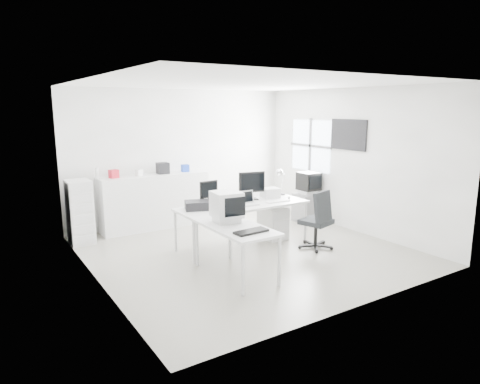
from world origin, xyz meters
TOP-DOWN VIEW (x-y plane):
  - floor at (0.00, 0.00)m, footprint 5.00×5.00m
  - ceiling at (0.00, 0.00)m, footprint 5.00×5.00m
  - back_wall at (0.00, 2.50)m, footprint 5.00×0.02m
  - left_wall at (-2.50, 0.00)m, footprint 0.02×5.00m
  - right_wall at (2.50, 0.00)m, footprint 0.02×5.00m
  - window at (2.48, 1.20)m, footprint 0.02×1.20m
  - wall_picture at (2.47, 0.10)m, footprint 0.04×0.90m
  - main_desk at (0.12, 0.28)m, footprint 2.40×0.80m
  - side_desk at (-0.73, -0.82)m, footprint 0.70×1.40m
  - drawer_pedestal at (0.82, 0.33)m, footprint 0.40×0.50m
  - inkjet_printer at (-0.73, 0.38)m, footprint 0.49×0.43m
  - lcd_monitor_small at (-0.43, 0.53)m, footprint 0.36×0.22m
  - lcd_monitor_large at (0.47, 0.53)m, footprint 0.53×0.31m
  - laptop at (0.17, 0.18)m, footprint 0.37×0.38m
  - white_keyboard at (0.77, 0.13)m, footprint 0.47×0.17m
  - white_mouse at (1.07, 0.18)m, footprint 0.06×0.06m
  - laser_printer at (0.87, 0.50)m, footprint 0.36×0.33m
  - desk_lamp at (1.22, 0.58)m, footprint 0.15×0.15m
  - crt_monitor at (-0.73, -0.57)m, footprint 0.49×0.49m
  - black_keyboard at (-0.73, -1.22)m, footprint 0.50×0.22m
  - office_chair at (1.10, -0.53)m, footprint 0.76×0.76m
  - tv_cabinet at (2.22, 0.93)m, footprint 0.56×0.46m
  - crt_tv at (2.22, 0.93)m, footprint 0.50×0.48m
  - sideboard at (-0.76, 2.24)m, footprint 2.20×0.55m
  - clutter_box_a at (-1.56, 2.24)m, footprint 0.19×0.17m
  - clutter_box_b at (-1.06, 2.24)m, footprint 0.16×0.15m
  - clutter_box_c at (-0.56, 2.24)m, footprint 0.23×0.21m
  - clutter_box_d at (-0.06, 2.24)m, footprint 0.16×0.15m
  - clutter_bottle at (-1.86, 2.28)m, footprint 0.07×0.07m
  - filing_cabinet at (-2.28, 1.98)m, footprint 0.41×0.48m

SIDE VIEW (x-z plane):
  - floor at x=0.00m, z-range -0.01..0.01m
  - drawer_pedestal at x=0.82m, z-range 0.00..0.60m
  - tv_cabinet at x=2.22m, z-range 0.00..0.61m
  - main_desk at x=0.12m, z-range 0.00..0.75m
  - side_desk at x=-0.73m, z-range 0.00..0.75m
  - office_chair at x=1.10m, z-range 0.00..1.06m
  - sideboard at x=-0.76m, z-range 0.00..1.10m
  - filing_cabinet at x=-2.28m, z-range 0.00..1.16m
  - white_keyboard at x=0.77m, z-range 0.75..0.77m
  - black_keyboard at x=-0.73m, z-range 0.75..0.78m
  - white_mouse at x=1.07m, z-range 0.75..0.81m
  - inkjet_printer at x=-0.73m, z-range 0.75..0.89m
  - crt_tv at x=2.22m, z-range 0.61..1.06m
  - laser_printer at x=0.87m, z-range 0.75..0.93m
  - laptop at x=0.17m, z-range 0.75..0.99m
  - desk_lamp at x=1.22m, z-range 0.75..1.18m
  - lcd_monitor_small at x=-0.43m, z-range 0.75..1.18m
  - crt_monitor at x=-0.73m, z-range 0.75..1.26m
  - lcd_monitor_large at x=0.47m, z-range 0.75..1.27m
  - clutter_box_b at x=-1.06m, z-range 1.10..1.23m
  - clutter_box_d at x=-0.06m, z-range 1.10..1.25m
  - clutter_box_a at x=-1.56m, z-range 1.10..1.26m
  - clutter_bottle at x=-1.86m, z-range 1.10..1.32m
  - clutter_box_c at x=-0.56m, z-range 1.10..1.33m
  - back_wall at x=0.00m, z-range 0.00..2.80m
  - left_wall at x=-2.50m, z-range 0.00..2.80m
  - right_wall at x=2.50m, z-range 0.00..2.80m
  - window at x=2.48m, z-range 1.05..2.15m
  - wall_picture at x=2.47m, z-range 1.60..2.20m
  - ceiling at x=0.00m, z-range 2.79..2.80m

